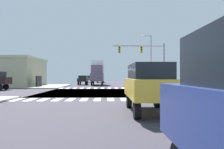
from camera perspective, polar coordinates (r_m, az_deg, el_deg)
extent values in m
cube|color=#35313A|center=(22.91, -1.24, -4.91)|extent=(14.00, 90.00, 0.05)
cube|color=#35313A|center=(22.91, -1.24, -4.91)|extent=(90.00, 12.00, 0.05)
cube|color=gray|center=(37.21, 19.27, -3.02)|extent=(12.00, 12.00, 0.14)
cube|color=gray|center=(37.24, -21.67, -3.01)|extent=(12.00, 12.00, 0.14)
cube|color=white|center=(17.05, -24.75, -6.30)|extent=(0.50, 2.00, 0.01)
cube|color=white|center=(16.67, -21.58, -6.45)|extent=(0.50, 2.00, 0.01)
cube|color=white|center=(16.35, -18.28, -6.57)|extent=(0.50, 2.00, 0.01)
cube|color=white|center=(16.09, -14.85, -6.68)|extent=(0.50, 2.00, 0.01)
cube|color=white|center=(15.89, -11.32, -6.77)|extent=(0.50, 2.00, 0.01)
cube|color=white|center=(15.74, -7.71, -6.83)|extent=(0.50, 2.00, 0.01)
cube|color=white|center=(15.66, -4.04, -6.87)|extent=(0.50, 2.00, 0.01)
cube|color=white|center=(15.64, -0.35, -6.88)|extent=(0.50, 2.00, 0.01)
cube|color=white|center=(15.69, 3.33, -6.86)|extent=(0.50, 2.00, 0.01)
cube|color=white|center=(15.80, 6.97, -6.81)|extent=(0.50, 2.00, 0.01)
cube|color=white|center=(15.97, 10.55, -6.74)|extent=(0.50, 2.00, 0.01)
cube|color=white|center=(16.20, 14.04, -6.64)|extent=(0.50, 2.00, 0.01)
cube|color=white|center=(16.49, 17.42, -6.53)|extent=(0.50, 2.00, 0.01)
cube|color=white|center=(16.83, 20.66, -6.39)|extent=(0.50, 2.00, 0.01)
cube|color=white|center=(30.95, -13.84, -3.68)|extent=(0.50, 2.00, 0.01)
cube|color=white|center=(30.74, -12.02, -3.71)|extent=(0.50, 2.00, 0.01)
cube|color=white|center=(30.57, -10.18, -3.73)|extent=(0.50, 2.00, 0.01)
cube|color=white|center=(30.43, -8.31, -3.75)|extent=(0.50, 2.00, 0.01)
cube|color=white|center=(30.32, -6.43, -3.76)|extent=(0.50, 2.00, 0.01)
cube|color=white|center=(30.25, -4.54, -3.77)|extent=(0.50, 2.00, 0.01)
cube|color=white|center=(30.20, -2.64, -3.77)|extent=(0.50, 2.00, 0.01)
cube|color=white|center=(30.19, -0.74, -3.78)|extent=(0.50, 2.00, 0.01)
cube|color=white|center=(30.22, 1.16, -3.77)|extent=(0.50, 2.00, 0.01)
cube|color=white|center=(30.27, 3.05, -3.77)|extent=(0.50, 2.00, 0.01)
cube|color=white|center=(30.36, 4.94, -3.76)|extent=(0.50, 2.00, 0.01)
cube|color=white|center=(30.49, 6.81, -3.74)|extent=(0.50, 2.00, 0.01)
cube|color=white|center=(30.64, 8.67, -3.72)|extent=(0.50, 2.00, 0.01)
cube|color=white|center=(30.83, 10.50, -3.70)|extent=(0.50, 2.00, 0.01)
cylinder|color=gray|center=(31.41, 14.17, 2.39)|extent=(0.20, 0.20, 6.60)
cylinder|color=gray|center=(30.92, 7.37, 7.83)|extent=(7.51, 0.14, 0.14)
cube|color=yellow|center=(30.90, 8.07, 6.80)|extent=(0.32, 0.40, 1.00)
sphere|color=black|center=(30.70, 8.14, 7.43)|extent=(0.22, 0.22, 0.22)
sphere|color=black|center=(30.66, 8.14, 6.86)|extent=(0.22, 0.22, 0.22)
sphere|color=green|center=(30.62, 8.14, 6.29)|extent=(0.22, 0.22, 0.22)
cube|color=yellow|center=(30.55, 2.03, 6.88)|extent=(0.32, 0.40, 1.00)
sphere|color=black|center=(30.35, 2.06, 7.52)|extent=(0.22, 0.22, 0.22)
sphere|color=black|center=(30.31, 2.06, 6.94)|extent=(0.22, 0.22, 0.22)
sphere|color=green|center=(30.27, 2.06, 6.36)|extent=(0.22, 0.22, 0.22)
cylinder|color=gray|center=(38.90, 10.73, 3.83)|extent=(0.16, 0.16, 9.31)
cylinder|color=gray|center=(39.37, 9.70, 10.46)|extent=(1.40, 0.10, 0.10)
ellipsoid|color=silver|center=(39.24, 8.68, 10.43)|extent=(0.60, 0.32, 0.20)
cube|color=#B2B08A|center=(41.63, -27.89, 0.36)|extent=(12.50, 10.29, 4.61)
cube|color=#ACC192|center=(41.74, -27.88, 3.80)|extent=(12.80, 10.59, 0.40)
cube|color=black|center=(34.82, -19.54, -1.83)|extent=(0.24, 2.20, 1.80)
cylinder|color=black|center=(55.99, -5.58, -1.90)|extent=(0.26, 0.68, 0.68)
cylinder|color=black|center=(56.12, -7.04, -1.89)|extent=(0.26, 0.68, 0.68)
cylinder|color=black|center=(58.91, -5.36, -1.83)|extent=(0.26, 0.68, 0.68)
cylinder|color=black|center=(59.03, -6.75, -1.82)|extent=(0.26, 0.68, 0.68)
cube|color=#555B57|center=(57.50, -6.18, -1.19)|extent=(1.80, 4.30, 0.66)
cube|color=black|center=(57.49, -6.18, -0.59)|extent=(1.55, 2.24, 0.54)
cylinder|color=black|center=(11.68, 4.70, -7.26)|extent=(0.26, 0.74, 0.74)
cylinder|color=black|center=(11.94, 12.27, -7.10)|extent=(0.26, 0.74, 0.74)
cylinder|color=black|center=(8.60, 6.86, -9.70)|extent=(0.26, 0.74, 0.74)
cylinder|color=black|center=(8.96, 16.98, -9.32)|extent=(0.26, 0.74, 0.74)
cube|color=gold|center=(10.18, 10.01, -3.68)|extent=(1.96, 4.60, 0.88)
cube|color=black|center=(10.17, 10.00, 0.83)|extent=(1.69, 3.22, 0.72)
cylinder|color=black|center=(55.27, -2.43, -1.89)|extent=(0.26, 0.74, 0.74)
cylinder|color=black|center=(55.33, -4.09, -1.89)|extent=(0.26, 0.74, 0.74)
cylinder|color=black|center=(58.74, -2.36, -1.80)|extent=(0.26, 0.74, 0.74)
cylinder|color=black|center=(58.79, -3.92, -1.80)|extent=(0.26, 0.74, 0.74)
cube|color=#B1ACBF|center=(57.01, -3.20, -1.04)|extent=(2.00, 5.10, 0.86)
cube|color=black|center=(56.12, -3.23, -0.23)|extent=(1.76, 1.78, 0.75)
cylinder|color=black|center=(30.22, -27.20, -3.03)|extent=(0.74, 0.26, 0.74)
cylinder|color=black|center=(28.82, -28.57, -3.15)|extent=(0.74, 0.26, 0.74)
cylinder|color=black|center=(38.25, -2.76, -2.48)|extent=(0.26, 0.80, 0.80)
cylinder|color=black|center=(38.35, -5.64, -2.47)|extent=(0.26, 0.80, 0.80)
cylinder|color=black|center=(43.14, -2.58, -2.25)|extent=(0.26, 0.80, 0.80)
cylinder|color=black|center=(43.23, -5.13, -2.25)|extent=(0.26, 0.80, 0.80)
cube|color=#635169|center=(40.71, -4.02, -0.75)|extent=(2.40, 7.20, 1.49)
cube|color=white|center=(41.82, -3.94, 2.03)|extent=(2.30, 4.18, 2.56)
cube|color=#635169|center=(38.57, -4.18, 1.44)|extent=(2.11, 2.02, 1.49)
cylinder|color=black|center=(40.67, -7.25, -2.44)|extent=(0.26, 0.68, 0.68)
cylinder|color=black|center=(40.85, -9.26, -2.43)|extent=(0.26, 0.68, 0.68)
cylinder|color=black|center=(43.58, -6.84, -2.31)|extent=(0.26, 0.68, 0.68)
cylinder|color=black|center=(43.74, -8.72, -2.30)|extent=(0.26, 0.68, 0.68)
cube|color=black|center=(42.19, -8.01, -1.46)|extent=(1.80, 4.30, 0.66)
cube|color=black|center=(42.18, -8.01, -0.64)|extent=(1.55, 2.24, 0.54)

